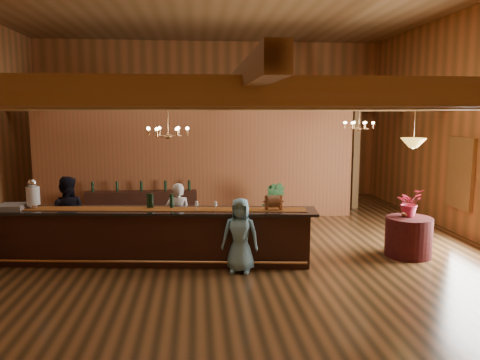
{
  "coord_description": "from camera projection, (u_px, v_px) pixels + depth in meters",
  "views": [
    {
      "loc": [
        -0.5,
        -9.8,
        3.0
      ],
      "look_at": [
        0.48,
        0.72,
        1.49
      ],
      "focal_mm": 35.0,
      "sensor_mm": 36.0,
      "label": 1
    }
  ],
  "objects": [
    {
      "name": "floor",
      "position": [
        221.0,
        253.0,
        10.13
      ],
      "size": [
        14.0,
        14.0,
        0.0
      ],
      "primitive_type": "plane",
      "color": "brown",
      "rests_on": "ground"
    },
    {
      "name": "wall_back",
      "position": [
        210.0,
        120.0,
        16.64
      ],
      "size": [
        12.0,
        0.1,
        5.5
      ],
      "primitive_type": "cube",
      "color": "#B46937",
      "rests_on": "floor"
    },
    {
      "name": "wall_front",
      "position": [
        279.0,
        155.0,
        2.84
      ],
      "size": [
        12.0,
        0.1,
        5.5
      ],
      "primitive_type": "cube",
      "color": "#B46937",
      "rests_on": "floor"
    },
    {
      "name": "beam_grid",
      "position": [
        219.0,
        102.0,
        10.17
      ],
      "size": [
        11.9,
        13.9,
        0.39
      ],
      "color": "olive",
      "rests_on": "wall_left"
    },
    {
      "name": "support_posts",
      "position": [
        222.0,
        184.0,
        9.41
      ],
      "size": [
        9.2,
        10.2,
        3.2
      ],
      "color": "olive",
      "rests_on": "floor"
    },
    {
      "name": "partition_wall",
      "position": [
        197.0,
        165.0,
        13.31
      ],
      "size": [
        9.0,
        0.18,
        3.1
      ],
      "primitive_type": "cube",
      "color": "brown",
      "rests_on": "floor"
    },
    {
      "name": "window_right_back",
      "position": [
        461.0,
        173.0,
        11.44
      ],
      "size": [
        0.12,
        1.05,
        1.75
      ],
      "primitive_type": "cube",
      "color": "white",
      "rests_on": "wall_right"
    },
    {
      "name": "backroom_boxes",
      "position": [
        203.0,
        189.0,
        15.45
      ],
      "size": [
        4.1,
        0.6,
        1.1
      ],
      "color": "black",
      "rests_on": "floor"
    },
    {
      "name": "tasting_bar",
      "position": [
        151.0,
        236.0,
        9.39
      ],
      "size": [
        6.68,
        1.59,
        1.12
      ],
      "rotation": [
        0.0,
        0.0,
        -0.12
      ],
      "color": "black",
      "rests_on": "floor"
    },
    {
      "name": "beverage_dispenser",
      "position": [
        33.0,
        194.0,
        9.38
      ],
      "size": [
        0.26,
        0.26,
        0.6
      ],
      "color": "silver",
      "rests_on": "tasting_bar"
    },
    {
      "name": "glass_rack_tray",
      "position": [
        12.0,
        207.0,
        9.32
      ],
      "size": [
        0.5,
        0.5,
        0.1
      ],
      "primitive_type": "cube",
      "color": "gray",
      "rests_on": "tasting_bar"
    },
    {
      "name": "raffle_drum",
      "position": [
        273.0,
        202.0,
        9.18
      ],
      "size": [
        0.34,
        0.24,
        0.3
      ],
      "color": "brown",
      "rests_on": "tasting_bar"
    },
    {
      "name": "bar_bottle_0",
      "position": [
        148.0,
        201.0,
        9.42
      ],
      "size": [
        0.07,
        0.07,
        0.3
      ],
      "primitive_type": "cylinder",
      "color": "black",
      "rests_on": "tasting_bar"
    },
    {
      "name": "bar_bottle_1",
      "position": [
        151.0,
        201.0,
        9.42
      ],
      "size": [
        0.07,
        0.07,
        0.3
      ],
      "primitive_type": "cylinder",
      "color": "black",
      "rests_on": "tasting_bar"
    },
    {
      "name": "bar_bottle_2",
      "position": [
        172.0,
        201.0,
        9.41
      ],
      "size": [
        0.07,
        0.07,
        0.3
      ],
      "primitive_type": "cylinder",
      "color": "black",
      "rests_on": "tasting_bar"
    },
    {
      "name": "backbar_shelf",
      "position": [
        142.0,
        206.0,
        13.08
      ],
      "size": [
        3.07,
        0.58,
        0.86
      ],
      "primitive_type": "cube",
      "rotation": [
        0.0,
        0.0,
        0.03
      ],
      "color": "black",
      "rests_on": "floor"
    },
    {
      "name": "round_table",
      "position": [
        409.0,
        237.0,
        9.87
      ],
      "size": [
        0.96,
        0.96,
        0.83
      ],
      "primitive_type": "cylinder",
      "color": "#40150F",
      "rests_on": "floor"
    },
    {
      "name": "chandelier_left",
      "position": [
        168.0,
        131.0,
        9.21
      ],
      "size": [
        0.8,
        0.8,
        0.7
      ],
      "color": "tan",
      "rests_on": "beam_grid"
    },
    {
      "name": "chandelier_right",
      "position": [
        359.0,
        125.0,
        12.06
      ],
      "size": [
        0.8,
        0.8,
        0.65
      ],
      "color": "tan",
      "rests_on": "beam_grid"
    },
    {
      "name": "pendant_lamp",
      "position": [
        413.0,
        143.0,
        9.59
      ],
      "size": [
        0.52,
        0.52,
        0.9
      ],
      "color": "tan",
      "rests_on": "beam_grid"
    },
    {
      "name": "bartender",
      "position": [
        178.0,
        218.0,
        10.04
      ],
      "size": [
        0.6,
        0.43,
        1.54
      ],
      "primitive_type": "imported",
      "rotation": [
        0.0,
        0.0,
        3.03
      ],
      "color": "silver",
      "rests_on": "floor"
    },
    {
      "name": "staff_second",
      "position": [
        67.0,
        216.0,
        9.91
      ],
      "size": [
        0.84,
        0.66,
        1.69
      ],
      "primitive_type": "imported",
      "rotation": [
        0.0,
        0.0,
        3.17
      ],
      "color": "black",
      "rests_on": "floor"
    },
    {
      "name": "guest",
      "position": [
        240.0,
        235.0,
        8.85
      ],
      "size": [
        0.79,
        0.61,
        1.43
      ],
      "primitive_type": "imported",
      "rotation": [
        0.0,
        0.0,
        -0.25
      ],
      "color": "#6DAAC3",
      "rests_on": "floor"
    },
    {
      "name": "floor_plant",
      "position": [
        273.0,
        203.0,
        12.81
      ],
      "size": [
        0.79,
        0.73,
        1.15
      ],
      "primitive_type": "imported",
      "rotation": [
        0.0,
        0.0,
        -0.43
      ],
      "color": "#224A24",
      "rests_on": "floor"
    },
    {
      "name": "table_flowers",
      "position": [
        409.0,
        203.0,
        9.89
      ],
      "size": [
        0.67,
        0.63,
        0.59
      ],
      "primitive_type": "imported",
      "rotation": [
        0.0,
        0.0,
        0.4
      ],
      "color": "#C22746",
      "rests_on": "round_table"
    },
    {
      "name": "table_vase",
      "position": [
        405.0,
        211.0,
        9.85
      ],
      "size": [
        0.15,
        0.15,
        0.27
      ],
      "primitive_type": "imported",
      "rotation": [
        0.0,
        0.0,
        -0.13
      ],
      "color": "tan",
      "rests_on": "round_table"
    }
  ]
}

